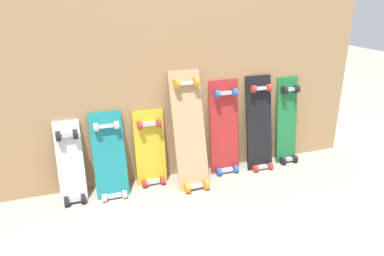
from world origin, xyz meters
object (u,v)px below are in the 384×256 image
(skateboard_yellow, at_px, (150,152))
(skateboard_black, at_px, (259,128))
(skateboard_natural, at_px, (190,135))
(skateboard_green, at_px, (287,125))
(skateboard_white, at_px, (71,167))
(skateboard_red, at_px, (225,132))
(skateboard_teal, at_px, (110,161))

(skateboard_yellow, bearing_deg, skateboard_black, -1.79)
(skateboard_natural, bearing_deg, skateboard_green, 5.83)
(skateboard_natural, bearing_deg, skateboard_white, 176.47)
(skateboard_natural, height_order, skateboard_green, skateboard_natural)
(skateboard_black, xyz_separation_m, skateboard_green, (0.25, 0.02, -0.01))
(skateboard_red, height_order, skateboard_green, skateboard_red)
(skateboard_teal, bearing_deg, skateboard_red, 3.31)
(skateboard_white, xyz_separation_m, skateboard_green, (1.60, 0.04, 0.08))
(skateboard_yellow, bearing_deg, skateboard_white, -175.43)
(skateboard_white, bearing_deg, skateboard_red, 1.98)
(skateboard_yellow, distance_m, skateboard_natural, 0.30)
(skateboard_natural, distance_m, skateboard_red, 0.31)
(skateboard_natural, relative_size, skateboard_green, 1.15)
(skateboard_red, xyz_separation_m, skateboard_black, (0.27, -0.02, 0.00))
(skateboard_red, relative_size, skateboard_green, 1.03)
(skateboard_natural, relative_size, skateboard_red, 1.12)
(skateboard_red, bearing_deg, skateboard_black, -4.42)
(skateboard_teal, height_order, skateboard_green, skateboard_green)
(skateboard_natural, bearing_deg, skateboard_yellow, 160.61)
(skateboard_white, distance_m, skateboard_yellow, 0.52)
(skateboard_black, bearing_deg, skateboard_red, 175.58)
(skateboard_white, xyz_separation_m, skateboard_yellow, (0.52, 0.04, 0.00))
(skateboard_white, xyz_separation_m, skateboard_natural, (0.78, -0.05, 0.13))
(skateboard_yellow, xyz_separation_m, skateboard_green, (1.07, -0.01, 0.07))
(skateboard_white, height_order, skateboard_natural, skateboard_natural)
(skateboard_white, bearing_deg, skateboard_yellow, 4.57)
(skateboard_white, bearing_deg, skateboard_black, 0.68)
(skateboard_white, height_order, skateboard_red, skateboard_red)
(skateboard_teal, distance_m, skateboard_red, 0.84)
(skateboard_white, bearing_deg, skateboard_teal, -2.58)
(skateboard_white, distance_m, skateboard_teal, 0.24)
(skateboard_teal, bearing_deg, skateboard_black, 1.40)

